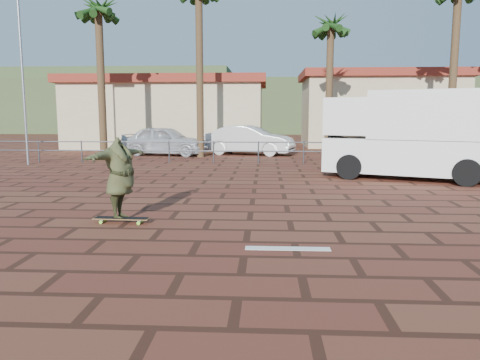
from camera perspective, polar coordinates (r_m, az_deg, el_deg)
name	(u,v)px	position (r m, az deg, el deg)	size (l,w,h in m)	color
ground	(248,230)	(8.97, 0.98, -6.13)	(120.00, 120.00, 0.00)	brown
paint_stripe	(288,248)	(7.81, 5.83, -8.31)	(1.40, 0.22, 0.01)	white
guardrail	(258,148)	(20.75, 2.26, 3.88)	(24.06, 0.06, 1.00)	#47494F
flagpole	(24,55)	(22.31, -24.82, 13.63)	(1.30, 0.10, 8.00)	gray
palm_far_left	(98,13)	(23.98, -16.89, 18.89)	(2.40, 2.40, 8.25)	brown
palm_center	(331,29)	(24.75, 11.01, 17.62)	(2.40, 2.40, 7.75)	brown
building_west	(170,112)	(31.33, -8.57, 8.15)	(12.60, 7.60, 4.50)	beige
building_east	(379,109)	(33.58, 16.56, 8.33)	(10.60, 6.60, 5.00)	beige
hill_front	(263,107)	(58.69, 2.88, 8.86)	(70.00, 18.00, 6.00)	#384C28
hill_back	(105,101)	(68.46, -16.09, 9.29)	(35.00, 14.00, 8.00)	#384C28
longboard	(122,219)	(9.81, -14.24, -4.59)	(1.15, 0.31, 0.11)	olive
skateboarder	(120,178)	(9.66, -14.41, 0.26)	(2.01, 0.55, 1.63)	#404424
campervan	(415,133)	(16.93, 20.60, 5.38)	(6.17, 4.36, 2.95)	white
car_silver	(165,141)	(25.23, -9.13, 4.76)	(1.85, 4.59, 1.56)	#B9BBC0
car_white	(249,140)	(25.24, 1.13, 4.88)	(1.67, 4.78, 1.57)	silver
street_sign	(407,131)	(21.58, 19.67, 5.65)	(0.42, 0.10, 2.09)	gray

